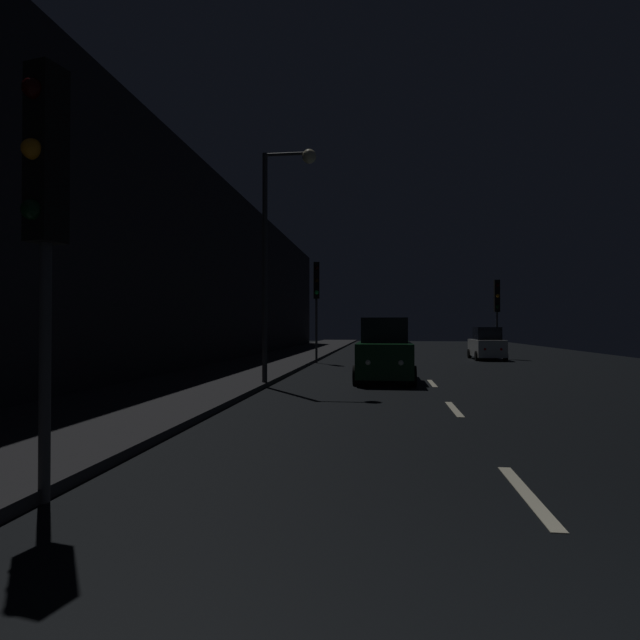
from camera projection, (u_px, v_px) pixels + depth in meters
name	position (u px, v px, depth m)	size (l,w,h in m)	color
ground	(414.00, 363.00, 27.12)	(27.13, 84.00, 0.02)	black
sidewalk_left	(276.00, 360.00, 28.02)	(4.40, 84.00, 0.15)	#28282B
building_facade_left	(208.00, 269.00, 24.93)	(0.80, 63.00, 9.33)	black
lane_centerline	(455.00, 411.00, 11.58)	(0.16, 13.66, 0.01)	beige
traffic_light_near_left	(45.00, 186.00, 5.55)	(0.37, 0.48, 4.67)	#38383A
traffic_light_far_right	(497.00, 302.00, 30.76)	(0.31, 0.46, 4.66)	#38383A
traffic_light_far_left	(316.00, 289.00, 27.04)	(0.35, 0.48, 5.24)	#38383A
streetlamp_overhead	(279.00, 231.00, 16.19)	(1.70, 0.44, 7.38)	#2D2D30
car_approaching_headlights	(384.00, 352.00, 18.00)	(2.00, 4.33, 2.18)	#0F3819
car_parked_right_far	(487.00, 345.00, 29.80)	(1.71, 3.70, 1.86)	silver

